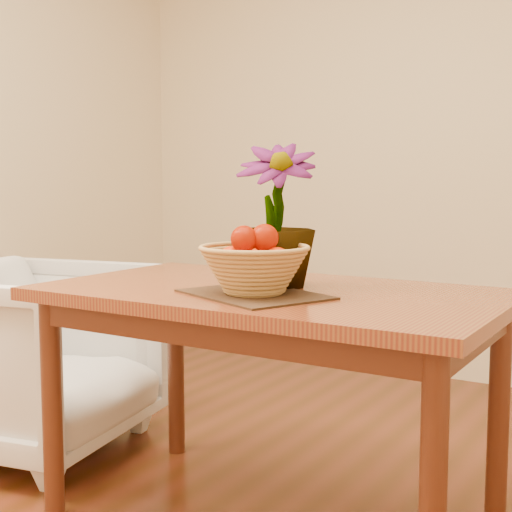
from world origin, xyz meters
The scene contains 7 objects.
wall_back centered at (0.00, 2.25, 1.35)m, with size 4.00×0.02×2.70m, color beige.
table centered at (0.00, 0.30, 0.66)m, with size 1.40×0.80×0.75m.
placemat centered at (0.03, 0.16, 0.75)m, with size 0.40×0.30×0.01m, color #3A2415.
wicker_basket centered at (0.03, 0.16, 0.82)m, with size 0.32×0.32×0.13m.
orange_pile centered at (0.03, 0.17, 0.88)m, with size 0.21×0.20×0.15m.
potted_plant centered at (0.00, 0.34, 0.97)m, with size 0.25×0.25×0.45m, color #184E16.
armchair centered at (-1.13, 0.36, 0.41)m, with size 0.80×0.75×0.83m, color gray.
Camera 1 is at (1.09, -1.56, 1.08)m, focal length 50.00 mm.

